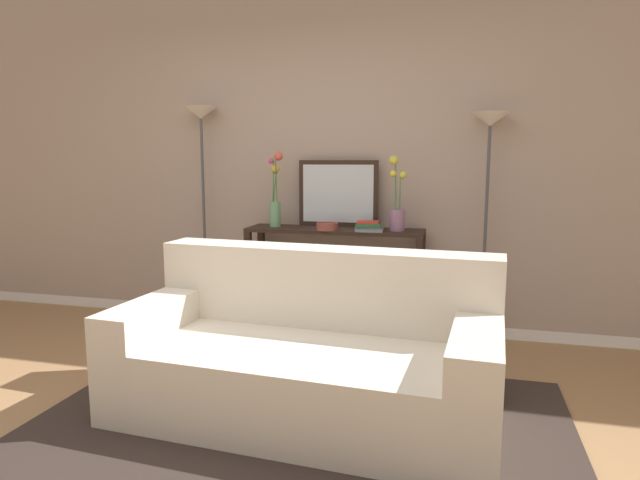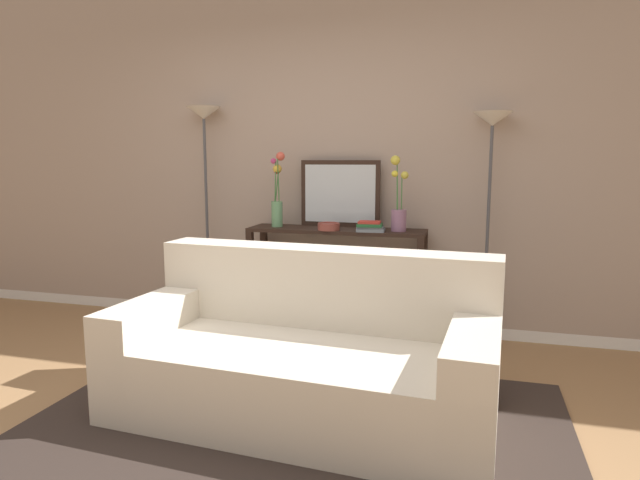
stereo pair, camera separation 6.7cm
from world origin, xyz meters
The scene contains 13 objects.
ground_plane centered at (0.00, 0.00, -0.01)m, with size 16.00×16.00×0.02m, color #9E754C.
back_wall centered at (0.00, 2.21, 1.46)m, with size 12.00×0.15×2.93m.
area_rug centered at (0.39, 0.40, 0.01)m, with size 2.81×1.79×0.01m.
couch centered at (0.40, 0.56, 0.31)m, with size 2.08×1.09×0.88m.
console_table centered at (0.23, 1.91, 0.59)m, with size 1.38×0.35×0.86m.
floor_lamp_left centered at (-0.93, 2.00, 1.43)m, with size 0.28×0.28×1.82m.
floor_lamp_right centered at (1.36, 2.00, 1.36)m, with size 0.28×0.28×1.73m.
wall_mirror centered at (0.22, 2.05, 1.12)m, with size 0.64×0.02×0.53m.
vase_tall_flowers centered at (-0.26, 1.91, 1.11)m, with size 0.12×0.11×0.59m.
vase_short_flowers centered at (0.71, 1.89, 1.04)m, with size 0.13×0.11×0.56m.
fruit_bowl centered at (0.19, 1.81, 0.89)m, with size 0.17×0.17×0.06m.
book_stack centered at (0.52, 1.80, 0.90)m, with size 0.22×0.16×0.08m.
book_row_under_console centered at (-0.19, 1.91, 0.06)m, with size 0.31×0.18×0.13m.
Camera 2 is at (1.25, -2.19, 1.39)m, focal length 30.70 mm.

